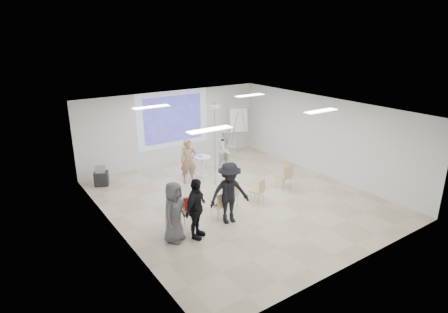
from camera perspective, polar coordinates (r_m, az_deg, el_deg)
floor at (r=12.51m, az=2.09°, el=-6.62°), size 8.00×9.00×0.10m
ceiling at (r=11.54m, az=2.27°, el=7.44°), size 8.00×9.00×0.10m
wall_back at (r=15.67m, az=-7.80°, el=4.48°), size 8.00×0.10×3.00m
wall_left at (r=10.20m, az=-16.49°, el=-3.97°), size 0.10×9.00×3.00m
wall_right at (r=14.62m, az=15.06°, el=2.97°), size 0.10×9.00×3.00m
projection_halo at (r=15.54m, az=-7.75°, el=5.69°), size 3.20×0.01×2.30m
projection_image at (r=15.52m, az=-7.72°, el=5.68°), size 2.60×0.01×1.90m
pedestal_table at (r=14.26m, az=-3.28°, el=-1.25°), size 0.71×0.71×0.79m
player_left at (r=13.50m, az=-5.45°, el=-0.27°), size 0.79×0.65×1.86m
player_right at (r=14.74m, az=0.45°, el=1.34°), size 0.93×0.77×1.81m
controller_left at (r=13.70m, az=-5.35°, el=1.32°), size 0.08×0.14×0.04m
controller_right at (r=14.75m, az=-0.68°, el=2.63°), size 0.06×0.14×0.04m
chair_far_left at (r=10.26m, az=-7.80°, el=-9.26°), size 0.52×0.54×0.87m
chair_left_mid at (r=10.73m, az=-5.44°, el=-7.66°), size 0.47×0.50×0.92m
chair_left_inner at (r=11.01m, az=-0.61°, el=-7.18°), size 0.43×0.46×0.84m
chair_center at (r=11.61m, az=1.23°, el=-5.63°), size 0.52×0.54×0.87m
chair_right_inner at (r=12.04m, az=5.35°, el=-4.98°), size 0.50×0.52×0.81m
chair_right_far at (r=13.13m, az=9.35°, el=-2.84°), size 0.45×0.48×0.90m
red_jacket at (r=10.55m, az=-5.06°, el=-7.09°), size 0.39×0.12×0.37m
laptop at (r=11.09m, az=-0.91°, el=-7.23°), size 0.33×0.25×0.02m
audience_left at (r=9.89m, az=-4.32°, el=-7.31°), size 1.31×1.17×1.93m
audience_mid at (r=10.61m, az=0.83°, el=-5.00°), size 1.46×1.00×2.07m
audience_outer at (r=9.83m, az=-7.66°, el=-7.87°), size 1.08×1.00×1.85m
flipchart_easel at (r=16.46m, az=2.24°, el=5.62°), size 0.88×0.70×2.15m
av_cart at (r=14.08m, az=-18.21°, el=-2.95°), size 0.59×0.55×0.72m
ceiling_projector at (r=12.86m, az=-1.39°, el=6.98°), size 0.30×0.25×3.00m
fluor_panel_nw at (r=12.27m, az=-11.03°, el=7.42°), size 1.20×0.30×0.02m
fluor_panel_ne at (r=14.31m, az=3.94°, el=9.28°), size 1.20×0.30×0.02m
fluor_panel_sw at (r=9.24m, az=-2.17°, el=4.11°), size 1.20×0.30×0.02m
fluor_panel_se at (r=11.81m, az=14.57°, el=6.73°), size 1.20×0.30×0.02m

